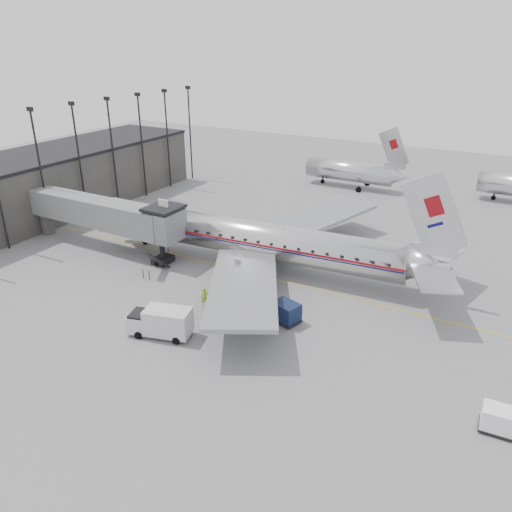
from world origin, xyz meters
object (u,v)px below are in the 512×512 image
Objects in this scene: airliner at (263,240)px; baggage_cart_white at (498,419)px; baggage_cart_navy at (286,312)px; ramp_worker at (204,297)px; service_van at (160,321)px.

airliner is 17.96× the size of baggage_cart_white.
ramp_worker is at bearing -154.08° from baggage_cart_navy.
baggage_cart_white is (17.22, -5.18, -0.10)m from baggage_cart_navy.
baggage_cart_white is at bearing 0.90° from baggage_cart_navy.
baggage_cart_navy is (8.04, 6.91, -0.33)m from service_van.
service_van is (-1.03, -15.65, -1.81)m from airliner.
airliner reaches higher than ramp_worker.
service_van is 2.03× the size of baggage_cart_navy.
ramp_worker is at bearing 71.05° from service_van.
baggage_cart_white is at bearing -11.78° from service_van.
airliner reaches higher than baggage_cart_white.
ramp_worker is (-24.93, 4.06, 0.02)m from baggage_cart_white.
service_van is at bearing -179.22° from baggage_cart_white.
baggage_cart_navy is 7.79m from ramp_worker.
baggage_cart_white is 1.21× the size of ramp_worker.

